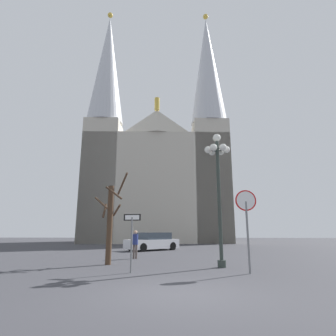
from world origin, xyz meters
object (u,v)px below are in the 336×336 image
pedestrian_walking (135,242)px  street_lamp (218,174)px  stop_sign (247,214)px  cathedral (157,165)px  bare_tree (110,220)px  parked_car_near_white (153,242)px  one_way_arrow_sign (132,234)px

pedestrian_walking → street_lamp: bearing=-40.1°
stop_sign → pedestrian_walking: bearing=133.4°
cathedral → street_lamp: (5.23, -26.56, -6.73)m
street_lamp → stop_sign: bearing=-66.3°
stop_sign → street_lamp: street_lamp is taller
cathedral → bare_tree: 27.26m
stop_sign → bare_tree: (-5.92, 2.54, -0.13)m
bare_tree → pedestrian_walking: (0.77, 2.92, -1.10)m
cathedral → parked_car_near_white: bearing=-86.0°
stop_sign → bare_tree: 6.45m
stop_sign → street_lamp: bearing=113.7°
cathedral → pedestrian_walking: cathedral is taller
cathedral → parked_car_near_white: cathedral is taller
one_way_arrow_sign → bare_tree: size_ratio=0.50×
parked_car_near_white → cathedral: bearing=94.0°
cathedral → bare_tree: bearing=-89.8°
cathedral → one_way_arrow_sign: size_ratio=16.00×
bare_tree → one_way_arrow_sign: bearing=-59.2°
stop_sign → bare_tree: bearing=156.8°
street_lamp → parked_car_near_white: 12.02m
parked_car_near_white → pedestrian_walking: pedestrian_walking is taller
one_way_arrow_sign → cathedral: bearing=93.2°
stop_sign → one_way_arrow_sign: 4.47m
parked_car_near_white → bare_tree: bearing=-95.9°
pedestrian_walking → parked_car_near_white: bearing=87.8°
one_way_arrow_sign → bare_tree: bare_tree is taller
street_lamp → bare_tree: bearing=171.6°
stop_sign → one_way_arrow_sign: bearing=-179.8°
cathedral → one_way_arrow_sign: (1.60, -28.35, -9.44)m
parked_car_near_white → pedestrian_walking: 7.08m
stop_sign → pedestrian_walking: size_ratio=1.97×
parked_car_near_white → stop_sign: bearing=-68.7°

